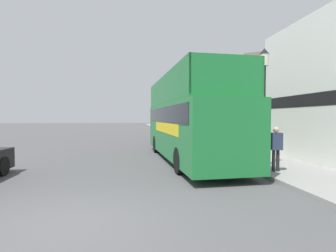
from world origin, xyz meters
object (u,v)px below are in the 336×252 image
object	(u,v)px
lamp_post_second	(203,99)
lamp_post_third	(182,104)
lamp_post_nearest	(264,85)
tour_bus	(187,124)
parked_car_ahead_of_bus	(174,135)
pedestrian_third	(276,145)

from	to	relation	value
lamp_post_second	lamp_post_third	bearing A→B (deg)	89.30
lamp_post_second	lamp_post_third	xyz separation A→B (m)	(0.10, 8.04, 0.06)
lamp_post_nearest	lamp_post_third	size ratio (longest dim) A/B	0.97
tour_bus	lamp_post_second	distance (m)	5.76
lamp_post_nearest	lamp_post_second	size ratio (longest dim) A/B	0.99
lamp_post_nearest	lamp_post_third	xyz separation A→B (m)	(0.01, 16.09, 0.09)
lamp_post_nearest	tour_bus	bearing A→B (deg)	128.05
parked_car_ahead_of_bus	lamp_post_third	bearing A→B (deg)	76.69
parked_car_ahead_of_bus	lamp_post_second	bearing A→B (deg)	-50.61
tour_bus	lamp_post_nearest	xyz separation A→B (m)	(2.33, -2.97, 1.54)
tour_bus	parked_car_ahead_of_bus	bearing A→B (deg)	82.82
tour_bus	parked_car_ahead_of_bus	distance (m)	7.42
lamp_post_nearest	lamp_post_third	bearing A→B (deg)	89.96
lamp_post_second	pedestrian_third	bearing A→B (deg)	-89.04
parked_car_ahead_of_bus	pedestrian_third	xyz separation A→B (m)	(1.79, -11.07, 0.38)
pedestrian_third	parked_car_ahead_of_bus	bearing A→B (deg)	99.16
tour_bus	lamp_post_third	xyz separation A→B (m)	(2.34, 13.12, 1.63)
lamp_post_second	parked_car_ahead_of_bus	bearing A→B (deg)	126.02
pedestrian_third	lamp_post_nearest	distance (m)	2.33
parked_car_ahead_of_bus	lamp_post_third	xyz separation A→B (m)	(1.74, 5.79, 2.67)
tour_bus	lamp_post_third	world-z (taller)	lamp_post_third
pedestrian_third	lamp_post_second	bearing A→B (deg)	90.96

